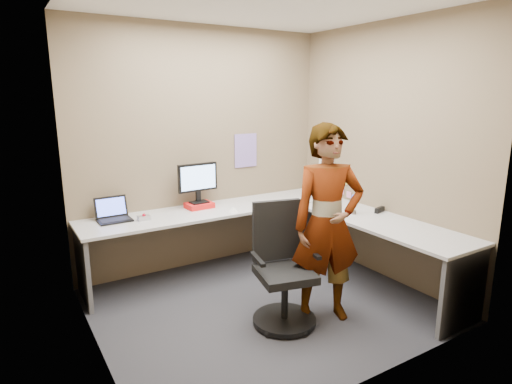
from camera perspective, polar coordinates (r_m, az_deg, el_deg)
ground at (r=4.22m, az=1.17°, el=-14.80°), size 3.00×3.00×0.00m
wall_back at (r=4.91m, az=-7.03°, el=5.68°), size 3.00×0.00×3.00m
wall_right at (r=4.76m, az=16.68°, el=5.00°), size 0.00×2.70×2.70m
wall_left at (r=3.24m, az=-21.64°, el=1.09°), size 0.00×2.70×2.70m
ceiling at (r=3.80m, az=1.38°, el=24.10°), size 3.00×3.00×0.00m
desk at (r=4.51m, az=3.23°, el=-4.82°), size 2.98×2.58×0.73m
paper_ream at (r=4.78m, az=-7.57°, el=-1.77°), size 0.30×0.23×0.06m
monitor at (r=4.73m, az=-7.75°, el=1.64°), size 0.46×0.15×0.44m
laptop at (r=4.51m, az=-18.52°, el=-2.85°), size 0.32×0.27×0.23m
trackball_mouse at (r=4.43m, az=-14.73°, el=-3.31°), size 0.12×0.08×0.07m
origami at (r=4.58m, az=-3.05°, el=-2.31°), size 0.10×0.10×0.06m
stapler at (r=4.75m, az=16.15°, el=-2.30°), size 0.16×0.08×0.05m
flower at (r=4.58m, az=12.99°, el=-1.16°), size 0.07×0.07×0.22m
calendar_purple at (r=5.16m, az=-1.38°, el=5.56°), size 0.30×0.01×0.40m
calendar_white at (r=5.40m, az=9.42°, el=5.18°), size 0.01×0.28×0.38m
sticky_note_a at (r=5.19m, az=11.82°, el=1.42°), size 0.01×0.07×0.07m
sticky_note_b at (r=5.26m, az=11.38°, el=0.12°), size 0.01×0.07×0.07m
sticky_note_c at (r=5.18m, az=12.27°, el=-0.34°), size 0.01×0.07×0.07m
sticky_note_d at (r=5.31m, az=10.70°, el=1.38°), size 0.01×0.07×0.07m
office_chair at (r=3.79m, az=3.52°, el=-11.04°), size 0.59×0.56×1.04m
person at (r=3.75m, az=9.51°, el=-4.27°), size 0.73×0.60×1.73m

